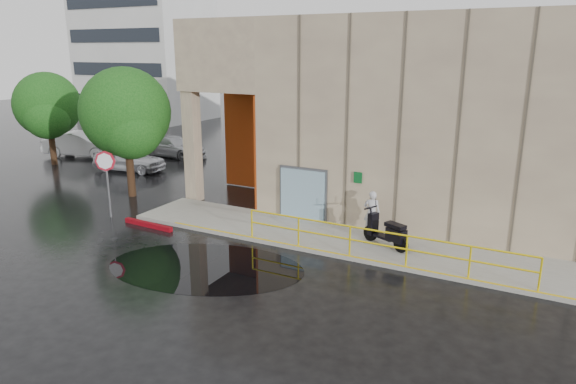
% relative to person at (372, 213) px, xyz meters
% --- Properties ---
extents(ground, '(120.00, 120.00, 0.00)m').
position_rel_person_xyz_m(ground, '(-3.27, -5.44, -0.97)').
color(ground, black).
rests_on(ground, ground).
extents(sidewalk, '(20.00, 3.00, 0.15)m').
position_rel_person_xyz_m(sidewalk, '(0.73, -0.94, -0.90)').
color(sidewalk, gray).
rests_on(sidewalk, ground).
extents(building, '(20.00, 10.17, 8.00)m').
position_rel_person_xyz_m(building, '(1.83, 5.55, 3.23)').
color(building, gray).
rests_on(building, ground).
extents(guardrail, '(9.56, 0.06, 1.03)m').
position_rel_person_xyz_m(guardrail, '(0.98, -2.29, -0.30)').
color(guardrail, yellow).
rests_on(guardrail, sidewalk).
extents(distant_building, '(12.00, 8.08, 15.00)m').
position_rel_person_xyz_m(distant_building, '(-31.27, 22.54, 6.53)').
color(distant_building, silver).
rests_on(distant_building, ground).
extents(person, '(0.67, 0.52, 1.65)m').
position_rel_person_xyz_m(person, '(0.00, 0.00, 0.00)').
color(person, '#B8B9BE').
rests_on(person, sidewalk).
extents(scooter, '(1.99, 1.35, 1.51)m').
position_rel_person_xyz_m(scooter, '(0.86, -1.00, 0.04)').
color(scooter, black).
rests_on(scooter, sidewalk).
extents(stop_sign, '(0.77, 0.42, 2.82)m').
position_rel_person_xyz_m(stop_sign, '(-10.40, -2.75, 1.06)').
color(stop_sign, '#5D5E62').
rests_on(stop_sign, ground).
extents(red_curb, '(2.41, 0.30, 0.18)m').
position_rel_person_xyz_m(red_curb, '(-8.17, -2.94, -0.88)').
color(red_curb, maroon).
rests_on(red_curb, ground).
extents(puddle, '(7.27, 5.54, 0.01)m').
position_rel_person_xyz_m(puddle, '(-3.83, -5.06, -0.97)').
color(puddle, black).
rests_on(puddle, ground).
extents(car_a, '(4.40, 2.24, 1.44)m').
position_rel_person_xyz_m(car_a, '(-15.87, 3.99, -0.26)').
color(car_a, silver).
rests_on(car_a, ground).
extents(car_b, '(5.14, 3.13, 1.60)m').
position_rel_person_xyz_m(car_b, '(-21.64, 5.68, -0.17)').
color(car_b, silver).
rests_on(car_b, ground).
extents(car_c, '(4.68, 1.96, 1.35)m').
position_rel_person_xyz_m(car_c, '(-16.35, 8.39, -0.30)').
color(car_c, '#A4A6AA').
rests_on(car_c, ground).
extents(tree_near, '(4.11, 4.11, 6.04)m').
position_rel_person_xyz_m(tree_near, '(-11.80, 0.03, 2.84)').
color(tree_near, black).
rests_on(tree_near, ground).
extents(tree_far, '(3.84, 3.83, 5.52)m').
position_rel_person_xyz_m(tree_far, '(-21.06, 3.01, 2.48)').
color(tree_far, black).
rests_on(tree_far, ground).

